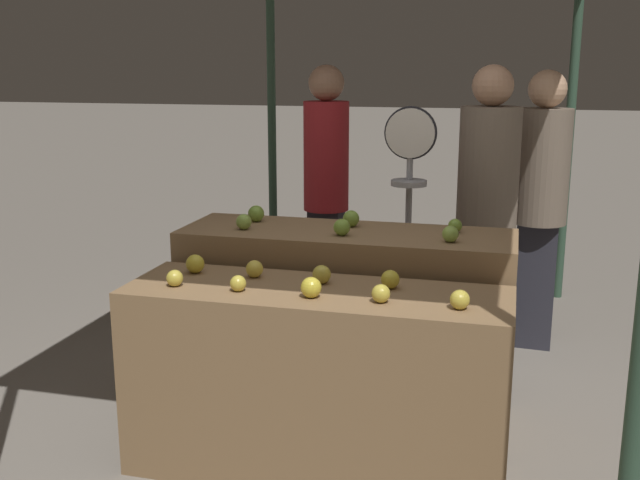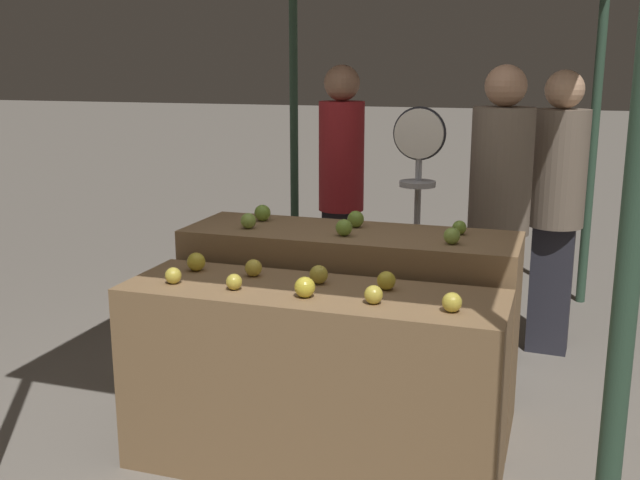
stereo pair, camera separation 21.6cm
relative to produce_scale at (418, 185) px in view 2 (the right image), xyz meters
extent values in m
plane|color=gray|center=(-0.24, -1.12, -1.16)|extent=(60.00, 60.00, 0.00)
cylinder|color=#33513D|center=(0.95, -1.95, 0.11)|extent=(0.07, 0.07, 2.55)
cylinder|color=#33513D|center=(-1.43, 1.90, 0.11)|extent=(0.07, 0.07, 2.55)
cylinder|color=#33513D|center=(0.95, 1.90, 0.11)|extent=(0.07, 0.07, 2.55)
cube|color=olive|center=(-0.24, -1.12, -0.73)|extent=(1.68, 0.55, 0.86)
cube|color=olive|center=(-0.24, -0.52, -0.67)|extent=(1.68, 0.55, 0.99)
sphere|color=gold|center=(-0.85, -1.23, -0.27)|extent=(0.07, 0.07, 0.07)
sphere|color=gold|center=(-0.56, -1.23, -0.27)|extent=(0.07, 0.07, 0.07)
sphere|color=gold|center=(-0.23, -1.24, -0.26)|extent=(0.09, 0.09, 0.09)
sphere|color=gold|center=(0.07, -1.23, -0.27)|extent=(0.08, 0.08, 0.08)
sphere|color=gold|center=(0.38, -1.23, -0.26)|extent=(0.08, 0.08, 0.08)
sphere|color=gold|center=(-0.86, -1.00, -0.26)|extent=(0.09, 0.09, 0.09)
sphere|color=yellow|center=(-0.56, -1.00, -0.26)|extent=(0.08, 0.08, 0.08)
sphere|color=gold|center=(-0.23, -1.02, -0.26)|extent=(0.08, 0.08, 0.08)
sphere|color=gold|center=(0.07, -1.02, -0.26)|extent=(0.08, 0.08, 0.08)
sphere|color=#8EB247|center=(-0.75, -0.62, -0.13)|extent=(0.08, 0.08, 0.08)
sphere|color=#7AA338|center=(-0.24, -0.63, -0.13)|extent=(0.08, 0.08, 0.08)
sphere|color=#8EB247|center=(0.29, -0.64, -0.13)|extent=(0.08, 0.08, 0.08)
sphere|color=#7AA338|center=(-0.76, -0.42, -0.13)|extent=(0.09, 0.09, 0.09)
sphere|color=#7AA338|center=(-0.24, -0.42, -0.13)|extent=(0.09, 0.09, 0.09)
sphere|color=#7AA338|center=(0.29, -0.42, -0.14)|extent=(0.07, 0.07, 0.07)
cylinder|color=#99999E|center=(0.00, 0.01, -0.43)|extent=(0.04, 0.04, 1.47)
cylinder|color=black|center=(0.00, 0.01, 0.28)|extent=(0.29, 0.01, 0.29)
cylinder|color=silver|center=(0.00, -0.01, 0.28)|extent=(0.27, 0.02, 0.27)
cylinder|color=#99999E|center=(0.00, -0.01, 0.08)|extent=(0.01, 0.01, 0.14)
cylinder|color=#99999E|center=(0.00, -0.01, 0.01)|extent=(0.20, 0.20, 0.03)
cube|color=#2D2D38|center=(0.42, 0.36, -0.74)|extent=(0.30, 0.22, 0.84)
cylinder|color=#756656|center=(0.42, 0.36, 0.05)|extent=(0.44, 0.44, 0.73)
sphere|color=tan|center=(0.42, 0.36, 0.53)|extent=(0.24, 0.24, 0.24)
cube|color=#2D2D38|center=(-0.67, 0.76, -0.74)|extent=(0.24, 0.16, 0.84)
cylinder|color=maroon|center=(-0.67, 0.76, 0.05)|extent=(0.34, 0.34, 0.73)
sphere|color=#936B51|center=(-0.67, 0.76, 0.53)|extent=(0.24, 0.24, 0.24)
cube|color=#2D2D38|center=(0.73, 0.74, -0.75)|extent=(0.26, 0.17, 0.83)
cylinder|color=#756656|center=(0.73, 0.74, 0.03)|extent=(0.36, 0.36, 0.72)
sphere|color=tan|center=(0.73, 0.74, 0.50)|extent=(0.23, 0.23, 0.23)
camera|label=1|loc=(0.56, -4.12, 0.65)|focal=42.00mm
camera|label=2|loc=(0.77, -4.06, 0.65)|focal=42.00mm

